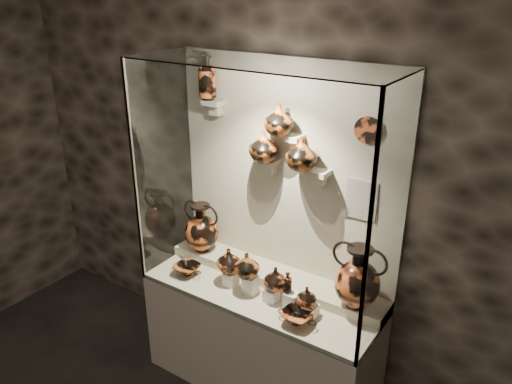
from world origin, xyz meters
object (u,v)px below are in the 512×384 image
(kylix_left, at_px, (187,269))
(ovoid_vase_c, at_px, (302,154))
(amphora_right, at_px, (358,277))
(amphora_left, at_px, (202,227))
(jug_a, at_px, (229,260))
(kylix_right, at_px, (297,317))
(lekythos_small, at_px, (288,281))
(jug_e, at_px, (307,296))
(jug_c, at_px, (276,278))
(ovoid_vase_a, at_px, (264,146))
(ovoid_vase_b, at_px, (279,119))
(jug_b, at_px, (247,265))
(lekythos_tall, at_px, (207,76))

(kylix_left, distance_m, ovoid_vase_c, 1.25)
(amphora_right, xyz_separation_m, ovoid_vase_c, (-0.47, 0.07, 0.71))
(amphora_left, distance_m, jug_a, 0.44)
(amphora_left, bearing_deg, kylix_right, -30.32)
(jug_a, bearing_deg, lekythos_small, -17.85)
(kylix_left, distance_m, kylix_right, 0.96)
(jug_e, bearing_deg, kylix_right, -108.96)
(jug_e, distance_m, ovoid_vase_c, 0.91)
(amphora_left, xyz_separation_m, jug_c, (0.77, -0.17, -0.09))
(ovoid_vase_a, height_order, ovoid_vase_c, ovoid_vase_c)
(jug_a, distance_m, kylix_right, 0.65)
(ovoid_vase_c, bearing_deg, ovoid_vase_b, -163.67)
(lekythos_small, bearing_deg, jug_b, 167.28)
(jug_c, bearing_deg, ovoid_vase_b, 143.80)
(jug_c, relative_size, lekythos_tall, 0.50)
(ovoid_vase_a, bearing_deg, ovoid_vase_c, 4.01)
(jug_b, bearing_deg, amphora_right, 0.31)
(jug_b, relative_size, lekythos_tall, 0.54)
(jug_e, xyz_separation_m, lekythos_small, (-0.15, 0.01, 0.05))
(lekythos_tall, xyz_separation_m, ovoid_vase_b, (0.60, -0.03, -0.22))
(jug_a, height_order, lekythos_tall, lekythos_tall)
(lekythos_small, bearing_deg, kylix_left, 170.14)
(kylix_left, xyz_separation_m, ovoid_vase_b, (0.58, 0.31, 1.14))
(jug_b, xyz_separation_m, jug_e, (0.46, 0.00, -0.07))
(kylix_left, distance_m, ovoid_vase_b, 1.31)
(jug_a, relative_size, kylix_left, 0.74)
(amphora_left, distance_m, lekythos_tall, 1.14)
(lekythos_tall, bearing_deg, jug_c, -38.82)
(jug_c, distance_m, ovoid_vase_c, 0.85)
(jug_c, bearing_deg, amphora_right, 40.41)
(jug_b, bearing_deg, kylix_left, 172.01)
(amphora_left, distance_m, ovoid_vase_c, 1.09)
(jug_b, relative_size, kylix_right, 0.71)
(jug_e, relative_size, kylix_right, 0.52)
(amphora_left, distance_m, jug_b, 0.60)
(jug_c, xyz_separation_m, lekythos_small, (0.11, -0.02, 0.03))
(jug_e, distance_m, lekythos_tall, 1.62)
(lekythos_small, relative_size, kylix_right, 0.64)
(jug_c, bearing_deg, ovoid_vase_a, 161.09)
(jug_c, bearing_deg, jug_e, 16.74)
(amphora_left, bearing_deg, kylix_left, -89.91)
(amphora_right, xyz_separation_m, kylix_left, (-1.22, -0.24, -0.23))
(amphora_left, distance_m, jug_e, 1.05)
(jug_a, height_order, kylix_right, jug_a)
(lekythos_small, bearing_deg, ovoid_vase_b, 119.57)
(amphora_right, distance_m, jug_b, 0.74)
(jug_c, relative_size, jug_e, 1.25)
(kylix_left, bearing_deg, jug_b, 28.72)
(lekythos_tall, bearing_deg, jug_b, -48.34)
(lekythos_tall, distance_m, ovoid_vase_c, 0.88)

